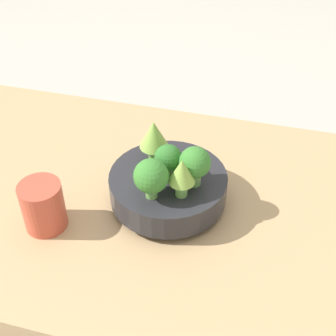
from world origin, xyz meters
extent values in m
plane|color=#ADA89E|center=(0.00, 0.00, 0.00)|extent=(6.00, 6.00, 0.00)
cube|color=tan|center=(0.00, 0.00, 0.02)|extent=(1.11, 0.64, 0.04)
cylinder|color=#28282D|center=(0.04, 0.00, 0.05)|extent=(0.10, 0.10, 0.01)
cylinder|color=#28282D|center=(0.04, 0.00, 0.08)|extent=(0.22, 0.22, 0.05)
cylinder|color=#609347|center=(0.09, -0.01, 0.12)|extent=(0.02, 0.02, 0.03)
sphere|color=#387A2D|center=(0.09, -0.01, 0.16)|extent=(0.06, 0.06, 0.06)
cylinder|color=#609347|center=(0.04, 0.00, 0.12)|extent=(0.03, 0.03, 0.03)
sphere|color=#2D6B28|center=(0.04, 0.00, 0.15)|extent=(0.05, 0.05, 0.05)
cylinder|color=#609347|center=(0.00, 0.04, 0.12)|extent=(0.02, 0.02, 0.03)
cone|color=#84AD47|center=(0.00, 0.04, 0.17)|extent=(0.05, 0.05, 0.05)
cylinder|color=#6BA34C|center=(0.02, -0.06, 0.12)|extent=(0.02, 0.02, 0.02)
sphere|color=#387A2D|center=(0.02, -0.06, 0.16)|extent=(0.06, 0.06, 0.06)
cylinder|color=#6BA34C|center=(0.07, -0.04, 0.12)|extent=(0.02, 0.02, 0.03)
cone|color=#84AD47|center=(0.07, -0.04, 0.16)|extent=(0.05, 0.05, 0.05)
cylinder|color=#C64C38|center=(-0.16, -0.11, 0.09)|extent=(0.08, 0.08, 0.09)
camera|label=1|loc=(0.21, -0.63, 0.67)|focal=50.00mm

